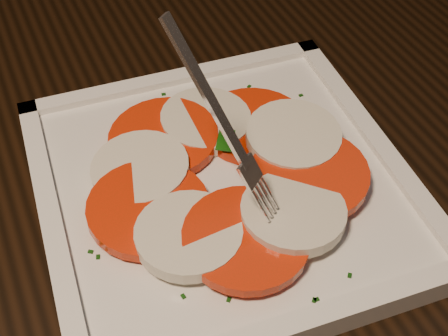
# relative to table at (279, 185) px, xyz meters

# --- Properties ---
(table) EXTENTS (1.24, 0.86, 0.75)m
(table) POSITION_rel_table_xyz_m (0.00, 0.00, 0.00)
(table) COLOR black
(table) RESTS_ON ground
(plate) EXTENTS (0.30, 0.30, 0.01)m
(plate) POSITION_rel_table_xyz_m (-0.09, -0.06, 0.11)
(plate) COLOR white
(plate) RESTS_ON table
(caprese_salad) EXTENTS (0.22, 0.23, 0.02)m
(caprese_salad) POSITION_rel_table_xyz_m (-0.09, -0.06, 0.12)
(caprese_salad) COLOR red
(caprese_salad) RESTS_ON plate
(fork) EXTENTS (0.07, 0.08, 0.13)m
(fork) POSITION_rel_table_xyz_m (-0.11, -0.08, 0.20)
(fork) COLOR white
(fork) RESTS_ON caprese_salad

